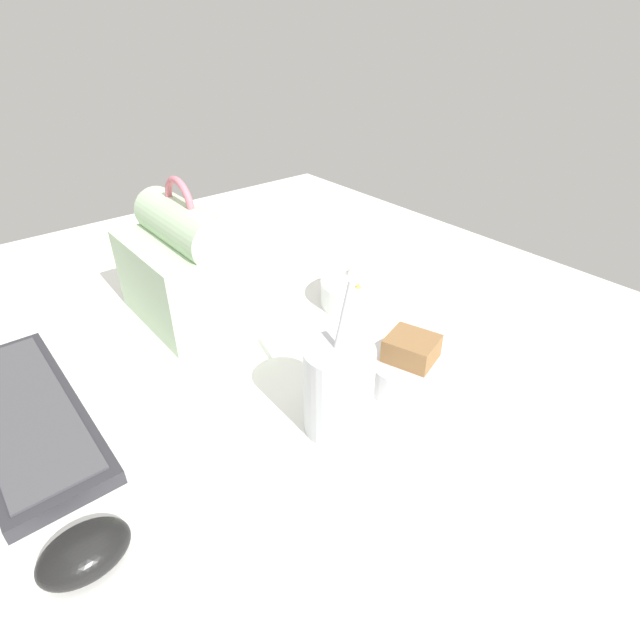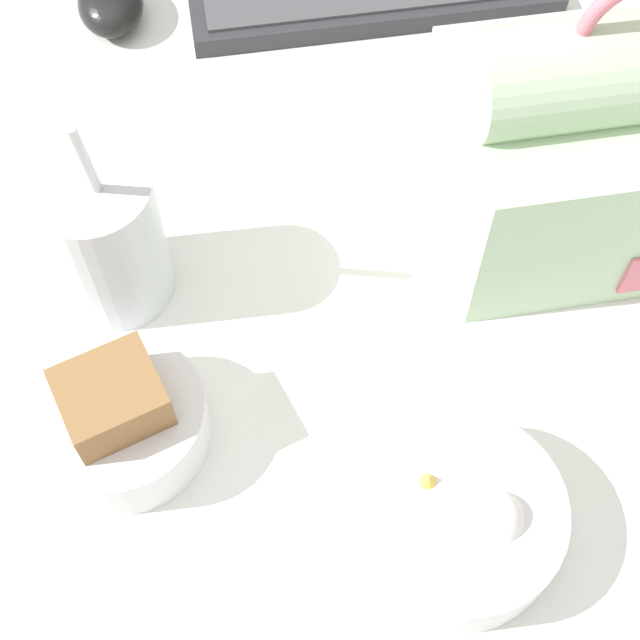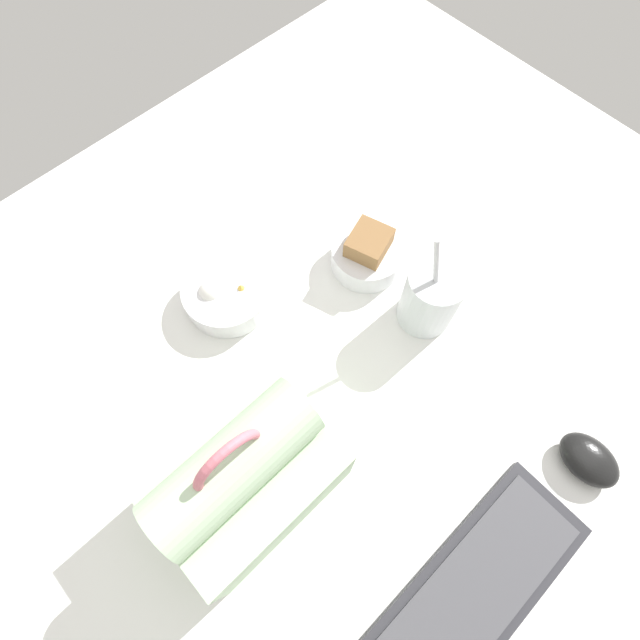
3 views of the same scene
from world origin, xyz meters
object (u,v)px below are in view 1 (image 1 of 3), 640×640
Objects in this scene: soup_cup at (339,388)px; bento_bowl_snacks at (359,291)px; lunch_bag at (190,267)px; keyboard at (26,414)px; computer_mouse at (84,553)px; bento_bowl_sandwich at (409,367)px.

soup_cup is 1.45× the size of bento_bowl_snacks.
lunch_bag is at bearing 57.02° from bento_bowl_snacks.
lunch_bag is at bearing -70.32° from keyboard.
keyboard is at bearing 84.62° from bento_bowl_snacks.
soup_cup reaches higher than computer_mouse.
soup_cup is 29.13cm from computer_mouse.
soup_cup is 1.69× the size of bento_bowl_sandwich.
keyboard is 23.53cm from computer_mouse.
bento_bowl_sandwich reaches higher than keyboard.
lunch_bag is 2.76× the size of computer_mouse.
lunch_bag is at bearing 1.20° from soup_cup.
computer_mouse is at bearing 178.84° from keyboard.
keyboard is 2.60× the size of bento_bowl_snacks.
soup_cup is at bearing -178.80° from lunch_bag.
soup_cup reaches higher than keyboard.
lunch_bag reaches higher than computer_mouse.
computer_mouse is at bearing 110.34° from bento_bowl_snacks.
lunch_bag is 27.51cm from bento_bowl_snacks.
lunch_bag is at bearing 20.59° from bento_bowl_sandwich.
bento_bowl_snacks is at bearing -122.98° from lunch_bag.
computer_mouse is at bearing 88.30° from soup_cup.
bento_bowl_snacks reaches higher than keyboard.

